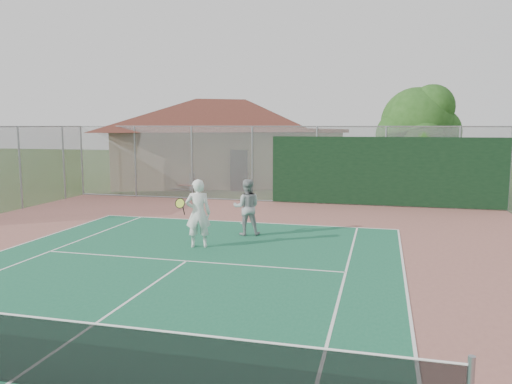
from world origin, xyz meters
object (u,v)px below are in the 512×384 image
player_grey_back (247,208)px  player_white_front (198,214)px  clubhouse (225,133)px  bleachers (176,180)px  tree (419,125)px

player_grey_back → player_white_front: bearing=48.8°
clubhouse → player_white_front: (4.49, -16.67, -2.07)m
bleachers → player_grey_back: player_grey_back is taller
clubhouse → bleachers: 5.22m
bleachers → player_grey_back: 12.55m
tree → player_white_front: tree is taller
clubhouse → player_white_front: bearing=-94.9°
bleachers → player_white_front: player_white_front is taller
clubhouse → bleachers: size_ratio=5.59×
bleachers → tree: (12.71, -1.50, 3.01)m
bleachers → tree: 13.15m
player_white_front → player_grey_back: (0.94, 1.92, -0.09)m
player_white_front → bleachers: bearing=-81.6°
bleachers → player_grey_back: (6.95, -10.44, 0.38)m
clubhouse → tree: bearing=-47.4°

